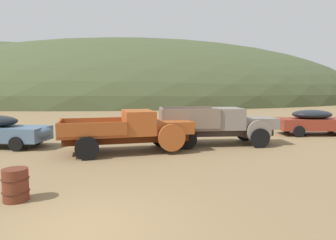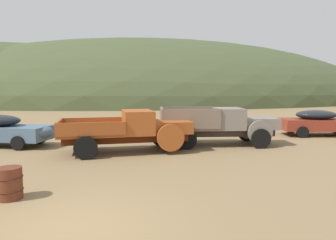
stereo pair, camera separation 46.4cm
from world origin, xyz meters
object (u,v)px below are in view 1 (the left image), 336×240
(truck_oxide_orange, at_px, (136,130))
(oil_drum_by_truck, at_px, (16,185))
(car_rust_red, at_px, (318,122))
(truck_primer_gray, at_px, (225,125))
(car_chalk_blue, at_px, (2,131))

(truck_oxide_orange, distance_m, oil_drum_by_truck, 6.69)
(oil_drum_by_truck, bearing_deg, truck_oxide_orange, 56.58)
(car_rust_red, xyz_separation_m, oil_drum_by_truck, (-15.31, -8.37, -0.40))
(truck_primer_gray, distance_m, car_rust_red, 7.24)
(car_rust_red, bearing_deg, truck_primer_gray, -153.12)
(truck_primer_gray, bearing_deg, truck_oxide_orange, -163.22)
(car_chalk_blue, distance_m, oil_drum_by_truck, 8.46)
(oil_drum_by_truck, bearing_deg, truck_primer_gray, 37.69)
(truck_primer_gray, relative_size, car_rust_red, 1.17)
(truck_oxide_orange, height_order, truck_primer_gray, truck_primer_gray)
(car_chalk_blue, distance_m, car_rust_red, 17.98)
(car_chalk_blue, bearing_deg, car_rust_red, 20.31)
(car_chalk_blue, relative_size, oil_drum_by_truck, 6.24)
(truck_primer_gray, xyz_separation_m, oil_drum_by_truck, (-8.33, -6.44, -0.59))
(car_chalk_blue, relative_size, car_rust_red, 1.01)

